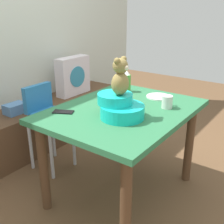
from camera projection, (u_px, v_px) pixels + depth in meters
The scene contains 13 objects.
ground_plane at pixel (122, 192), 2.31m from camera, with size 8.00×8.00×0.00m, color brown.
window_bench at pixel (27, 131), 2.89m from camera, with size 2.60×0.44×0.46m, color brown.
pillow_floral_right at pixel (73, 76), 3.25m from camera, with size 0.44×0.15×0.44m.
book_stack at pixel (15, 109), 2.71m from camera, with size 0.20×0.14×0.10m, color #5587C0.
dining_table at pixel (123, 122), 2.09m from camera, with size 1.16×0.90×0.74m.
highchair at pixel (49, 116), 2.50m from camera, with size 0.34×0.45×0.79m.
infant_seat_teal at pixel (120, 107), 1.87m from camera, with size 0.30×0.33×0.16m.
teddy_bear at pixel (120, 77), 1.79m from camera, with size 0.13×0.12×0.25m.
ketchup_bottle at pixel (127, 82), 2.42m from camera, with size 0.07×0.07×0.18m.
coffee_mug at pixel (167, 102), 2.04m from camera, with size 0.12×0.08×0.09m.
dinner_plate_near at pixel (113, 96), 2.31m from camera, with size 0.20×0.20×0.01m, color white.
dinner_plate_far at pixel (158, 97), 2.29m from camera, with size 0.20×0.20×0.01m, color white.
cell_phone at pixel (63, 112), 1.97m from camera, with size 0.07×0.14×0.01m, color black.
Camera 1 is at (-1.60, -1.06, 1.45)m, focal length 44.48 mm.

